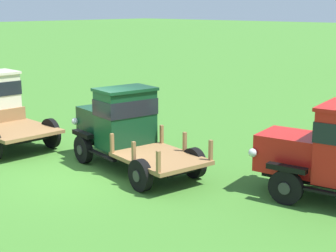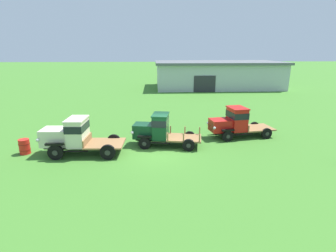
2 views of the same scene
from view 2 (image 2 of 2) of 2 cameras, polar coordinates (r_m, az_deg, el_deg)
ground_plane at (r=16.32m, az=-2.39°, el=-5.69°), size 240.00×240.00×0.00m
farm_shed at (r=44.64m, az=10.60°, el=10.97°), size 20.18×10.66×4.20m
vintage_truck_foreground_near at (r=16.68m, az=-19.83°, el=-1.98°), size 4.96×2.22×2.23m
vintage_truck_second_in_line at (r=17.14m, az=-2.00°, el=-0.83°), size 4.68×2.42×2.13m
vintage_truck_midrow_center at (r=19.34m, az=14.31°, el=0.82°), size 4.92×2.44×2.18m
oil_drum_beside_row at (r=18.15m, az=-28.78°, el=-3.94°), size 0.65×0.65×0.92m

